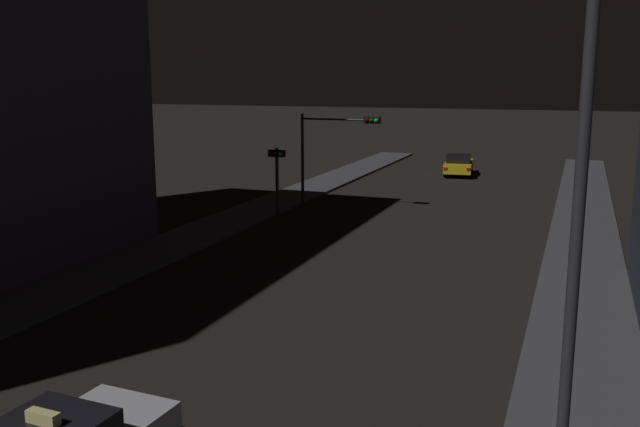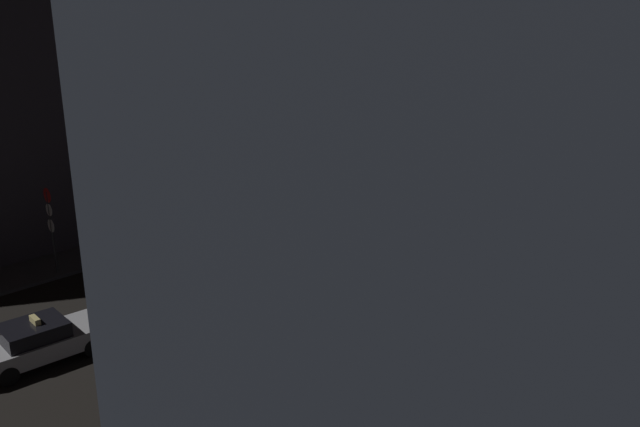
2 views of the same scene
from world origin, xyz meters
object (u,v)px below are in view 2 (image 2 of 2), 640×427
at_px(taxi, 40,341).
at_px(street_lamp_near_block, 196,236).
at_px(traffic_light_left_kerb, 353,156).
at_px(sign_pole_left, 51,222).
at_px(far_car, 574,151).
at_px(traffic_light_overhead, 409,134).

relative_size(taxi, street_lamp_near_block, 0.53).
xyz_separation_m(taxi, traffic_light_left_kerb, (-5.92, 21.92, 1.70)).
relative_size(traffic_light_left_kerb, sign_pole_left, 0.88).
bearing_deg(taxi, sign_pole_left, 151.63).
xyz_separation_m(taxi, far_car, (-0.33, 39.95, -0.00)).
bearing_deg(far_car, taxi, -89.52).
bearing_deg(traffic_light_left_kerb, far_car, 72.77).
xyz_separation_m(far_car, traffic_light_left_kerb, (-5.59, -18.03, 1.70)).
relative_size(sign_pole_left, street_lamp_near_block, 0.45).
height_order(traffic_light_left_kerb, street_lamp_near_block, street_lamp_near_block).
relative_size(far_car, traffic_light_overhead, 0.96).
bearing_deg(traffic_light_left_kerb, street_lamp_near_block, -56.98).
xyz_separation_m(taxi, traffic_light_overhead, (-4.27, 25.14, 2.79)).
relative_size(taxi, sign_pole_left, 1.19).
bearing_deg(traffic_light_left_kerb, taxi, -74.88).
bearing_deg(sign_pole_left, taxi, -28.37).
distance_m(taxi, traffic_light_overhead, 25.65).
xyz_separation_m(traffic_light_overhead, street_lamp_near_block, (11.73, -23.81, 2.45)).
height_order(taxi, sign_pole_left, sign_pole_left).
height_order(far_car, street_lamp_near_block, street_lamp_near_block).
height_order(far_car, traffic_light_overhead, traffic_light_overhead).
bearing_deg(street_lamp_near_block, far_car, 101.40).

